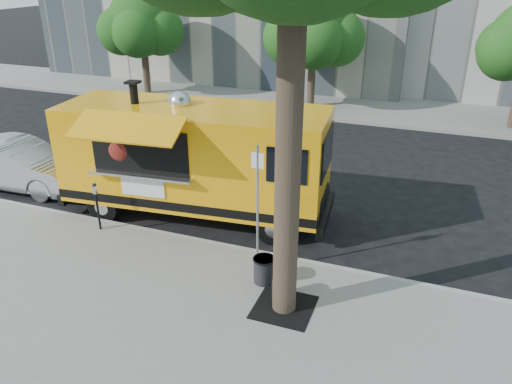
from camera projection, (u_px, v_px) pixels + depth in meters
ground at (224, 230)px, 13.56m from camera, size 120.00×120.00×0.00m
sidewalk at (144, 317)px, 10.13m from camera, size 60.00×6.00×0.15m
curb at (209, 244)px, 12.74m from camera, size 60.00×0.14×0.16m
far_sidewalk at (333, 106)px, 24.99m from camera, size 60.00×5.00×0.15m
tree_well at (284, 307)px, 10.29m from camera, size 1.20×1.20×0.02m
far_tree_a at (142, 23)px, 25.62m from camera, size 3.42×3.42×5.36m
far_tree_b at (314, 28)px, 23.05m from camera, size 3.60×3.60×5.50m
sign_post at (258, 201)px, 10.97m from camera, size 0.28×0.06×3.00m
parking_meter at (97, 201)px, 12.96m from camera, size 0.11×0.11×1.33m
food_truck at (193, 158)px, 13.66m from camera, size 7.72×4.05×3.73m
sedan at (19, 165)px, 15.84m from camera, size 4.75×1.84×1.54m
trash_bin_left at (264, 269)px, 11.00m from camera, size 0.50×0.50×0.60m
trash_bin_right at (282, 286)px, 10.47m from camera, size 0.45×0.45×0.54m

